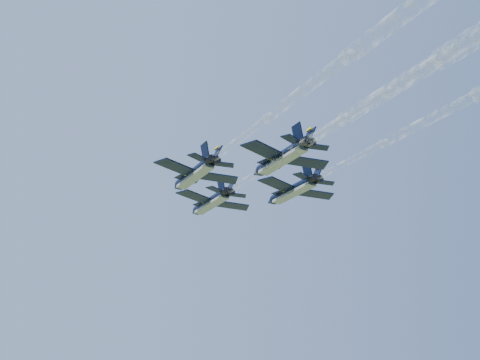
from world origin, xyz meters
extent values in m
cylinder|color=black|center=(-1.14, 15.16, 107.34)|extent=(4.33, 14.03, 1.97)
cone|color=black|center=(-2.56, 23.34, 107.34)|extent=(2.41, 3.02, 1.97)
ellipsoid|color=black|center=(-1.68, 18.68, 107.92)|extent=(1.53, 2.67, 0.97)
cube|color=gray|center=(-1.21, 15.14, 106.67)|extent=(3.73, 12.56, 0.65)
cube|color=black|center=(-4.49, 13.72, 107.65)|extent=(6.92, 5.80, 0.89)
cube|color=yellow|center=(-4.78, 15.48, 107.75)|extent=(5.37, 3.08, 0.91)
cube|color=black|center=(2.48, 14.94, 106.83)|extent=(6.47, 4.17, 0.89)
cube|color=yellow|center=(2.19, 16.69, 106.93)|extent=(5.87, 1.19, 0.91)
cube|color=black|center=(-2.15, 8.25, 107.60)|extent=(3.20, 2.86, 0.46)
cube|color=black|center=(2.16, 9.00, 107.09)|extent=(3.01, 2.21, 0.46)
cube|color=black|center=(-0.83, 9.22, 108.90)|extent=(1.09, 2.39, 2.70)
cube|color=black|center=(0.92, 9.53, 108.70)|extent=(1.66, 2.49, 2.55)
cylinder|color=black|center=(-0.34, 7.82, 107.29)|extent=(1.47, 1.46, 1.28)
cylinder|color=black|center=(0.58, 7.98, 107.18)|extent=(1.47, 1.46, 1.28)
cylinder|color=black|center=(-7.09, 0.45, 107.34)|extent=(4.33, 14.03, 1.97)
cone|color=black|center=(-8.51, 8.64, 107.34)|extent=(2.41, 3.02, 1.97)
ellipsoid|color=black|center=(-7.63, 3.97, 107.92)|extent=(1.53, 2.67, 0.97)
cube|color=gray|center=(-7.16, 0.44, 106.67)|extent=(3.73, 12.56, 0.65)
cube|color=black|center=(-10.44, -0.99, 107.65)|extent=(6.92, 5.80, 0.89)
cube|color=yellow|center=(-10.73, 0.77, 107.75)|extent=(5.37, 3.08, 0.91)
cube|color=black|center=(-3.47, 0.23, 106.83)|extent=(6.47, 4.17, 0.89)
cube|color=yellow|center=(-3.76, 1.99, 106.93)|extent=(5.87, 1.19, 0.91)
cube|color=black|center=(-8.10, -6.46, 107.60)|extent=(3.20, 2.86, 0.46)
cube|color=black|center=(-3.79, -5.71, 107.09)|extent=(3.01, 2.21, 0.46)
cube|color=black|center=(-6.78, -5.48, 108.90)|extent=(1.09, 2.39, 2.70)
cube|color=black|center=(-5.04, -5.18, 108.70)|extent=(1.66, 2.49, 2.55)
cylinder|color=black|center=(-6.29, -6.89, 107.29)|extent=(1.47, 1.46, 1.28)
cylinder|color=black|center=(-5.37, -6.73, 107.18)|extent=(1.47, 1.46, 1.28)
cylinder|color=black|center=(10.76, 4.68, 107.34)|extent=(4.33, 14.03, 1.97)
cone|color=black|center=(9.34, 12.87, 107.34)|extent=(2.41, 3.02, 1.97)
ellipsoid|color=black|center=(10.22, 8.20, 107.92)|extent=(1.53, 2.67, 0.97)
cube|color=gray|center=(10.69, 4.67, 106.67)|extent=(3.73, 12.56, 0.65)
cube|color=black|center=(7.41, 3.25, 107.65)|extent=(6.92, 5.80, 0.89)
cube|color=yellow|center=(7.11, 5.00, 107.75)|extent=(5.37, 3.08, 0.91)
cube|color=black|center=(14.38, 4.46, 106.83)|extent=(6.47, 4.17, 0.89)
cube|color=yellow|center=(14.09, 6.22, 106.93)|extent=(5.87, 1.19, 0.91)
cube|color=black|center=(9.75, -2.23, 107.60)|extent=(3.20, 2.86, 0.46)
cube|color=black|center=(14.06, -1.47, 107.09)|extent=(3.01, 2.21, 0.46)
cube|color=black|center=(11.07, -1.25, 108.90)|extent=(1.09, 2.39, 2.70)
cube|color=black|center=(12.81, -0.95, 108.70)|extent=(1.66, 2.49, 2.55)
cylinder|color=black|center=(11.55, -2.66, 107.29)|extent=(1.47, 1.46, 1.28)
cylinder|color=black|center=(12.48, -2.49, 107.18)|extent=(1.47, 1.46, 1.28)
cylinder|color=black|center=(3.85, -9.95, 107.34)|extent=(4.33, 14.03, 1.97)
cone|color=black|center=(2.43, -1.77, 107.34)|extent=(2.41, 3.02, 1.97)
ellipsoid|color=black|center=(3.31, -6.43, 107.92)|extent=(1.53, 2.67, 0.97)
cube|color=gray|center=(3.78, -9.97, 106.67)|extent=(3.73, 12.56, 0.65)
cube|color=black|center=(0.50, -11.39, 107.65)|extent=(6.92, 5.80, 0.89)
cube|color=yellow|center=(0.21, -9.63, 107.75)|extent=(5.37, 3.08, 0.91)
cube|color=black|center=(7.47, -10.17, 106.83)|extent=(6.47, 4.17, 0.89)
cube|color=yellow|center=(7.18, -8.41, 106.93)|extent=(5.87, 1.19, 0.91)
cube|color=black|center=(2.84, -16.86, 107.60)|extent=(3.20, 2.86, 0.46)
cube|color=black|center=(7.15, -16.11, 107.09)|extent=(3.01, 2.21, 0.46)
cube|color=black|center=(4.16, -15.89, 108.90)|extent=(1.09, 2.39, 2.70)
cube|color=black|center=(5.90, -15.58, 108.70)|extent=(1.66, 2.49, 2.55)
cylinder|color=black|center=(4.65, -17.29, 107.29)|extent=(1.47, 1.46, 1.28)
cylinder|color=black|center=(5.57, -17.13, 107.18)|extent=(1.47, 1.46, 1.28)
cylinder|color=white|center=(1.68, -1.00, 107.34)|extent=(4.25, 18.66, 1.05)
cylinder|color=white|center=(4.72, -18.43, 107.34)|extent=(4.64, 18.73, 1.44)
cylinder|color=white|center=(7.76, -35.87, 107.34)|extent=(5.10, 18.81, 1.90)
cylinder|color=white|center=(-4.27, -15.70, 107.34)|extent=(4.25, 18.66, 1.05)
cylinder|color=white|center=(-1.23, -33.14, 107.34)|extent=(4.64, 18.73, 1.44)
cylinder|color=white|center=(1.81, -50.58, 107.34)|extent=(5.10, 18.81, 1.90)
cylinder|color=white|center=(13.58, -11.47, 107.34)|extent=(4.25, 18.66, 1.05)
cylinder|color=white|center=(16.62, -28.91, 107.34)|extent=(4.64, 18.73, 1.44)
cylinder|color=white|center=(6.67, -26.10, 107.34)|extent=(4.25, 18.66, 1.05)
cylinder|color=white|center=(9.71, -43.54, 107.34)|extent=(4.64, 18.73, 1.44)
camera|label=1|loc=(-25.92, -97.12, 73.42)|focal=50.00mm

